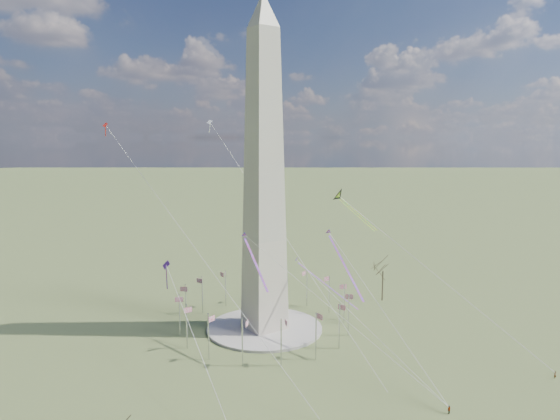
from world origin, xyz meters
TOP-DOWN VIEW (x-y plane):
  - ground at (0.00, 0.00)m, footprint 2000.00×2000.00m
  - plaza at (0.00, 0.00)m, footprint 36.00×36.00m
  - washington_monument at (0.00, 0.00)m, footprint 15.56×15.56m
  - flagpole_ring at (-0.00, -0.00)m, footprint 54.40×54.40m
  - tree_near at (50.90, -0.48)m, footprint 9.51×9.51m
  - person_east at (42.98, -67.73)m, footprint 0.71×0.49m
  - person_centre at (7.56, -63.36)m, footprint 1.17×0.60m
  - kite_delta_black at (37.85, 8.52)m, footprint 9.42×17.18m
  - kite_diamond_purple at (-29.30, 5.63)m, footprint 1.64×2.71m
  - kite_streamer_left at (13.92, -18.93)m, footprint 7.20×22.87m
  - kite_streamer_mid at (-10.06, -9.76)m, footprint 4.48×18.47m
  - kite_streamer_right at (21.74, 1.30)m, footprint 12.78×20.08m
  - kite_small_red at (-35.26, 39.87)m, footprint 1.40×1.68m
  - kite_small_white at (5.34, 47.03)m, footprint 1.68×1.87m

SIDE VIEW (x-z plane):
  - ground at x=0.00m, z-range 0.00..0.00m
  - plaza at x=0.00m, z-range 0.00..0.80m
  - person_east at x=42.98m, z-range 0.00..1.89m
  - person_centre at x=7.56m, z-range 0.00..1.91m
  - flagpole_ring at x=0.00m, z-range 0.77..13.77m
  - tree_near at x=50.90m, z-range 3.55..20.19m
  - kite_streamer_right at x=21.74m, z-range 5.34..20.88m
  - kite_diamond_purple at x=-29.30m, z-range 18.47..27.12m
  - kite_streamer_left at x=13.92m, z-range 17.92..33.92m
  - kite_streamer_mid at x=-10.06m, z-range 20.69..33.45m
  - kite_delta_black at x=37.85m, z-range 31.02..45.04m
  - washington_monument at x=0.00m, z-range -2.05..97.95m
  - kite_small_red at x=-35.26m, z-range 60.90..65.36m
  - kite_small_white at x=5.34m, z-range 62.34..67.48m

